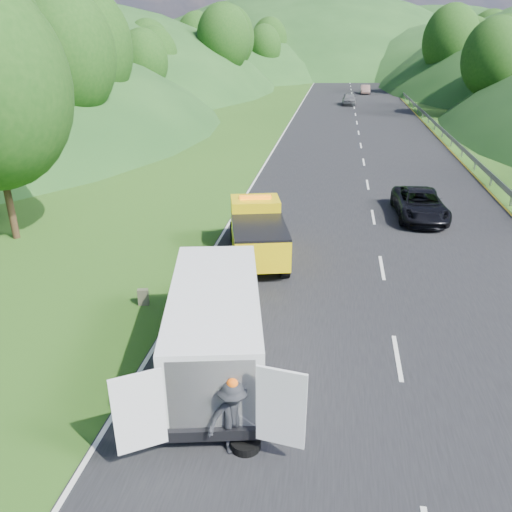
% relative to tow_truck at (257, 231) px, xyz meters
% --- Properties ---
extents(ground, '(320.00, 320.00, 0.00)m').
position_rel_tow_truck_xyz_m(ground, '(1.95, -4.26, -1.13)').
color(ground, '#38661E').
rests_on(ground, ground).
extents(road_surface, '(14.00, 200.00, 0.02)m').
position_rel_tow_truck_xyz_m(road_surface, '(4.95, 35.74, -1.12)').
color(road_surface, black).
rests_on(road_surface, ground).
extents(guardrail, '(0.06, 140.00, 1.52)m').
position_rel_tow_truck_xyz_m(guardrail, '(12.25, 48.24, -1.13)').
color(guardrail, gray).
rests_on(guardrail, ground).
extents(tree_line_left, '(14.00, 140.00, 14.00)m').
position_rel_tow_truck_xyz_m(tree_line_left, '(-17.05, 55.74, -1.13)').
color(tree_line_left, '#295017').
rests_on(tree_line_left, ground).
extents(tree_line_right, '(14.00, 140.00, 14.00)m').
position_rel_tow_truck_xyz_m(tree_line_right, '(24.95, 55.74, -1.13)').
color(tree_line_right, '#295017').
rests_on(tree_line_right, ground).
extents(hills_backdrop, '(201.00, 288.60, 44.00)m').
position_rel_tow_truck_xyz_m(hills_backdrop, '(8.45, 130.44, -1.13)').
color(hills_backdrop, '#2D5B23').
rests_on(hills_backdrop, ground).
extents(tow_truck, '(3.16, 5.68, 2.31)m').
position_rel_tow_truck_xyz_m(tow_truck, '(0.00, 0.00, 0.00)').
color(tow_truck, black).
rests_on(tow_truck, ground).
extents(white_van, '(4.29, 7.36, 2.46)m').
position_rel_tow_truck_xyz_m(white_van, '(0.05, -7.43, 0.26)').
color(white_van, black).
rests_on(white_van, ground).
extents(woman, '(0.67, 0.76, 1.73)m').
position_rel_tow_truck_xyz_m(woman, '(-0.98, -3.68, -1.13)').
color(woman, silver).
rests_on(woman, ground).
extents(child, '(0.65, 0.67, 1.09)m').
position_rel_tow_truck_xyz_m(child, '(-0.94, -5.20, -1.13)').
color(child, tan).
rests_on(child, ground).
extents(worker, '(1.33, 1.16, 1.78)m').
position_rel_tow_truck_xyz_m(worker, '(1.09, -10.30, -1.13)').
color(worker, black).
rests_on(worker, ground).
extents(suitcase, '(0.39, 0.27, 0.56)m').
position_rel_tow_truck_xyz_m(suitcase, '(-3.16, -4.45, -0.85)').
color(suitcase, '#52503D').
rests_on(suitcase, ground).
extents(spare_tire, '(0.68, 0.68, 0.20)m').
position_rel_tow_truck_xyz_m(spare_tire, '(1.33, -10.18, -1.13)').
color(spare_tire, black).
rests_on(spare_tire, ground).
extents(passing_suv, '(2.46, 4.99, 1.36)m').
position_rel_tow_truck_xyz_m(passing_suv, '(7.16, 6.07, -1.13)').
color(passing_suv, black).
rests_on(passing_suv, ground).
extents(dist_car_a, '(1.72, 4.28, 1.46)m').
position_rel_tow_truck_xyz_m(dist_car_a, '(4.29, 50.61, -1.13)').
color(dist_car_a, '#4F5055').
rests_on(dist_car_a, ground).
extents(dist_car_b, '(1.37, 3.94, 1.30)m').
position_rel_tow_truck_xyz_m(dist_car_b, '(6.98, 65.03, -1.13)').
color(dist_car_b, '#815E56').
rests_on(dist_car_b, ground).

